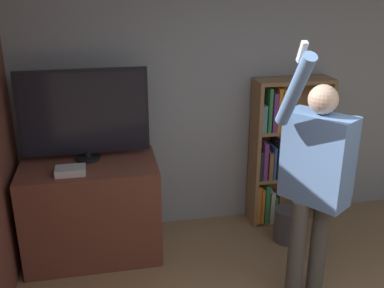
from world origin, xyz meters
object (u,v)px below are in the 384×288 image
television (84,114)px  bookshelf (280,154)px  game_console (70,171)px  person (315,177)px  waste_bin (288,225)px

television → bookshelf: 1.98m
television → game_console: 0.51m
person → bookshelf: bearing=134.7°
bookshelf → person: (-0.25, -1.25, 0.34)m
game_console → bookshelf: bookshelf is taller
game_console → person: 1.95m
bookshelf → waste_bin: bookshelf is taller
person → waste_bin: (0.21, 0.84, -0.91)m
game_console → person: size_ratio=0.12×
waste_bin → television: bearing=171.9°
person → waste_bin: 1.26m
bookshelf → person: size_ratio=0.73×
bookshelf → game_console: bearing=-167.5°
waste_bin → game_console: bearing=-179.0°
television → game_console: bearing=-115.0°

